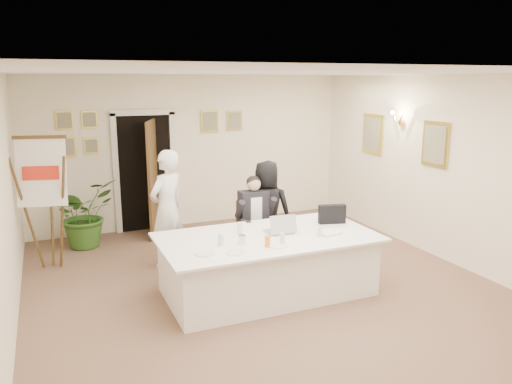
{
  "coord_description": "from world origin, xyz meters",
  "views": [
    {
      "loc": [
        -2.53,
        -5.53,
        2.73
      ],
      "look_at": [
        0.07,
        0.6,
        1.22
      ],
      "focal_mm": 35.0,
      "sensor_mm": 36.0,
      "label": 1
    }
  ],
  "objects_px": {
    "paper_stack": "(329,233)",
    "standing_woman": "(267,210)",
    "laptop_bag": "(332,214)",
    "laptop": "(279,222)",
    "steel_jug": "(242,240)",
    "flip_chart": "(47,210)",
    "standing_man": "(167,209)",
    "potted_palm": "(84,214)",
    "oj_glass": "(267,241)",
    "seated_man": "(255,220)",
    "conference_table": "(268,264)"
  },
  "relations": [
    {
      "from": "standing_man",
      "to": "oj_glass",
      "type": "bearing_deg",
      "value": 78.21
    },
    {
      "from": "seated_man",
      "to": "flip_chart",
      "type": "distance_m",
      "value": 3.0
    },
    {
      "from": "conference_table",
      "to": "steel_jug",
      "type": "relative_size",
      "value": 25.04
    },
    {
      "from": "standing_woman",
      "to": "laptop_bag",
      "type": "relative_size",
      "value": 4.13
    },
    {
      "from": "laptop",
      "to": "steel_jug",
      "type": "relative_size",
      "value": 3.36
    },
    {
      "from": "laptop_bag",
      "to": "potted_palm",
      "type": "bearing_deg",
      "value": 152.8
    },
    {
      "from": "flip_chart",
      "to": "conference_table",
      "type": "bearing_deg",
      "value": -38.06
    },
    {
      "from": "seated_man",
      "to": "laptop",
      "type": "xyz_separation_m",
      "value": [
        -0.06,
        -0.96,
        0.24
      ]
    },
    {
      "from": "conference_table",
      "to": "flip_chart",
      "type": "relative_size",
      "value": 1.43
    },
    {
      "from": "potted_palm",
      "to": "laptop",
      "type": "bearing_deg",
      "value": -51.48
    },
    {
      "from": "steel_jug",
      "to": "oj_glass",
      "type": "bearing_deg",
      "value": -41.35
    },
    {
      "from": "flip_chart",
      "to": "laptop_bag",
      "type": "distance_m",
      "value": 4.07
    },
    {
      "from": "standing_man",
      "to": "conference_table",
      "type": "bearing_deg",
      "value": 88.34
    },
    {
      "from": "seated_man",
      "to": "oj_glass",
      "type": "distance_m",
      "value": 1.5
    },
    {
      "from": "laptop_bag",
      "to": "oj_glass",
      "type": "relative_size",
      "value": 2.87
    },
    {
      "from": "potted_palm",
      "to": "paper_stack",
      "type": "distance_m",
      "value": 4.2
    },
    {
      "from": "conference_table",
      "to": "oj_glass",
      "type": "distance_m",
      "value": 0.61
    },
    {
      "from": "laptop",
      "to": "oj_glass",
      "type": "relative_size",
      "value": 2.84
    },
    {
      "from": "seated_man",
      "to": "potted_palm",
      "type": "distance_m",
      "value": 2.94
    },
    {
      "from": "paper_stack",
      "to": "steel_jug",
      "type": "relative_size",
      "value": 2.57
    },
    {
      "from": "paper_stack",
      "to": "seated_man",
      "type": "bearing_deg",
      "value": 111.32
    },
    {
      "from": "standing_man",
      "to": "paper_stack",
      "type": "xyz_separation_m",
      "value": [
        1.72,
        -1.72,
        -0.08
      ]
    },
    {
      "from": "flip_chart",
      "to": "seated_man",
      "type": "bearing_deg",
      "value": -18.79
    },
    {
      "from": "standing_man",
      "to": "laptop_bag",
      "type": "distance_m",
      "value": 2.39
    },
    {
      "from": "flip_chart",
      "to": "steel_jug",
      "type": "relative_size",
      "value": 17.51
    },
    {
      "from": "seated_man",
      "to": "paper_stack",
      "type": "bearing_deg",
      "value": -78.55
    },
    {
      "from": "potted_palm",
      "to": "laptop_bag",
      "type": "distance_m",
      "value": 4.12
    },
    {
      "from": "laptop_bag",
      "to": "paper_stack",
      "type": "bearing_deg",
      "value": -110.51
    },
    {
      "from": "laptop",
      "to": "seated_man",
      "type": "bearing_deg",
      "value": 90.08
    },
    {
      "from": "standing_woman",
      "to": "potted_palm",
      "type": "distance_m",
      "value": 3.07
    },
    {
      "from": "conference_table",
      "to": "oj_glass",
      "type": "relative_size",
      "value": 21.19
    },
    {
      "from": "laptop",
      "to": "steel_jug",
      "type": "xyz_separation_m",
      "value": [
        -0.62,
        -0.26,
        -0.08
      ]
    },
    {
      "from": "standing_man",
      "to": "steel_jug",
      "type": "distance_m",
      "value": 1.73
    },
    {
      "from": "flip_chart",
      "to": "laptop_bag",
      "type": "relative_size",
      "value": 5.17
    },
    {
      "from": "conference_table",
      "to": "laptop_bag",
      "type": "xyz_separation_m",
      "value": [
        1.05,
        0.18,
        0.51
      ]
    },
    {
      "from": "potted_palm",
      "to": "steel_jug",
      "type": "distance_m",
      "value": 3.47
    },
    {
      "from": "potted_palm",
      "to": "standing_woman",
      "type": "bearing_deg",
      "value": -33.78
    },
    {
      "from": "standing_woman",
      "to": "oj_glass",
      "type": "relative_size",
      "value": 11.83
    },
    {
      "from": "seated_man",
      "to": "laptop_bag",
      "type": "relative_size",
      "value": 3.64
    },
    {
      "from": "seated_man",
      "to": "standing_woman",
      "type": "distance_m",
      "value": 0.31
    },
    {
      "from": "paper_stack",
      "to": "potted_palm",
      "type": "bearing_deg",
      "value": 131.69
    },
    {
      "from": "standing_woman",
      "to": "potted_palm",
      "type": "bearing_deg",
      "value": -1.32
    },
    {
      "from": "conference_table",
      "to": "standing_woman",
      "type": "height_order",
      "value": "standing_woman"
    },
    {
      "from": "paper_stack",
      "to": "standing_woman",
      "type": "bearing_deg",
      "value": 99.75
    },
    {
      "from": "standing_man",
      "to": "laptop_bag",
      "type": "relative_size",
      "value": 4.67
    },
    {
      "from": "seated_man",
      "to": "laptop",
      "type": "bearing_deg",
      "value": -103.36
    },
    {
      "from": "seated_man",
      "to": "standing_man",
      "type": "bearing_deg",
      "value": 150.78
    },
    {
      "from": "standing_woman",
      "to": "paper_stack",
      "type": "distance_m",
      "value": 1.45
    },
    {
      "from": "standing_man",
      "to": "oj_glass",
      "type": "distance_m",
      "value": 2.01
    },
    {
      "from": "laptop",
      "to": "standing_man",
      "type": "bearing_deg",
      "value": 133.41
    }
  ]
}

